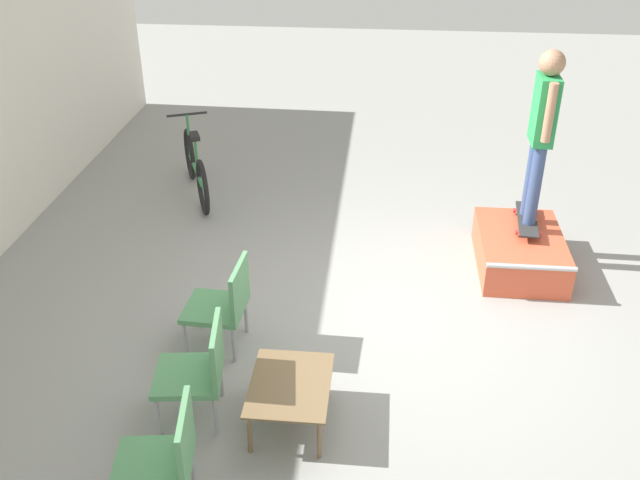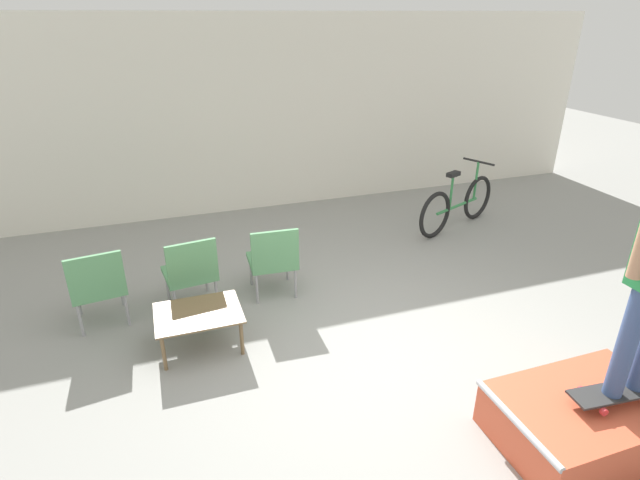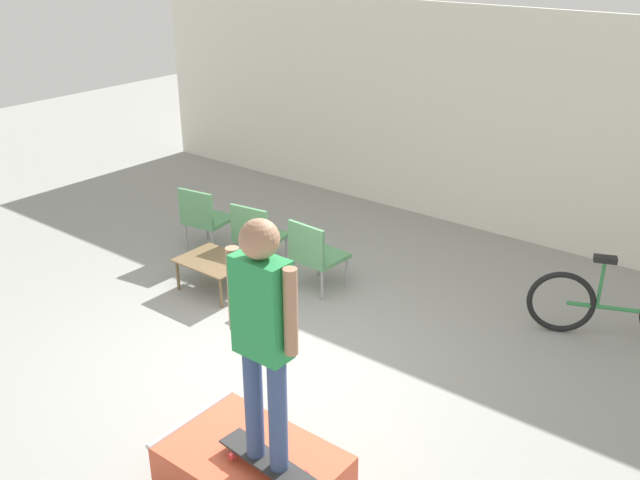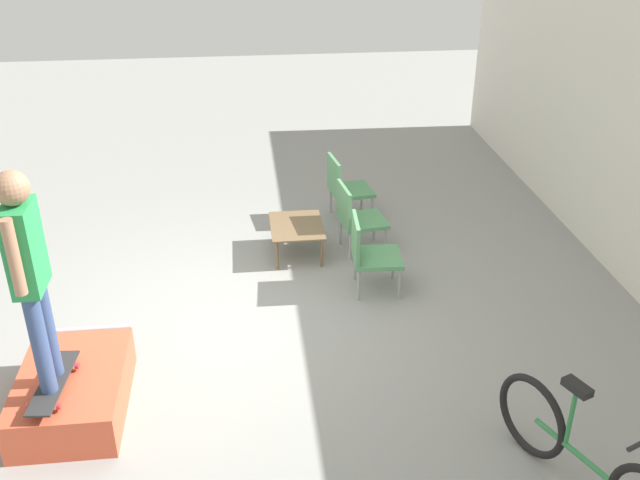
% 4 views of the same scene
% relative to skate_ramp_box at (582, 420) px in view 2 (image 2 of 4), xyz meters
% --- Properties ---
extents(ground_plane, '(24.00, 24.00, 0.00)m').
position_rel_skate_ramp_box_xyz_m(ground_plane, '(-1.09, 1.35, -0.19)').
color(ground_plane, gray).
extents(house_wall_back, '(12.00, 0.06, 3.00)m').
position_rel_skate_ramp_box_xyz_m(house_wall_back, '(-1.09, 5.72, 1.31)').
color(house_wall_back, white).
rests_on(house_wall_back, ground_plane).
extents(skate_ramp_box, '(1.31, 0.87, 0.40)m').
position_rel_skate_ramp_box_xyz_m(skate_ramp_box, '(0.00, 0.00, 0.00)').
color(skate_ramp_box, '#DB5638').
rests_on(skate_ramp_box, ground_plane).
extents(skateboard_on_ramp, '(0.84, 0.31, 0.07)m').
position_rel_skate_ramp_box_xyz_m(skateboard_on_ramp, '(0.22, -0.07, 0.27)').
color(skateboard_on_ramp, '#2D2D2D').
rests_on(skateboard_on_ramp, skate_ramp_box).
extents(coffee_table, '(0.81, 0.62, 0.38)m').
position_rel_skate_ramp_box_xyz_m(coffee_table, '(-2.58, 2.13, 0.15)').
color(coffee_table, brown).
rests_on(coffee_table, ground_plane).
extents(patio_chair_left, '(0.59, 0.59, 0.86)m').
position_rel_skate_ramp_box_xyz_m(patio_chair_left, '(-3.48, 2.84, 0.29)').
color(patio_chair_left, '#99999E').
rests_on(patio_chair_left, ground_plane).
extents(patio_chair_center, '(0.58, 0.58, 0.86)m').
position_rel_skate_ramp_box_xyz_m(patio_chair_center, '(-2.56, 2.84, 0.29)').
color(patio_chair_center, '#99999E').
rests_on(patio_chair_center, ground_plane).
extents(patio_chair_right, '(0.55, 0.55, 0.86)m').
position_rel_skate_ramp_box_xyz_m(patio_chair_right, '(-1.66, 2.84, 0.29)').
color(patio_chair_right, '#99999E').
rests_on(patio_chair_right, ground_plane).
extents(bicycle, '(1.67, 0.79, 0.96)m').
position_rel_skate_ramp_box_xyz_m(bicycle, '(1.43, 3.89, 0.18)').
color(bicycle, black).
rests_on(bicycle, ground_plane).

